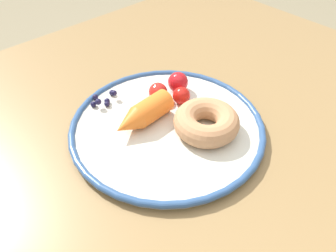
{
  "coord_description": "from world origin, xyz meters",
  "views": [
    {
      "loc": [
        0.35,
        0.32,
        1.15
      ],
      "look_at": [
        0.05,
        0.0,
        0.75
      ],
      "focal_mm": 35.67,
      "sensor_mm": 36.0,
      "label": 1
    }
  ],
  "objects_px": {
    "dining_table": "(186,148)",
    "donut": "(206,122)",
    "tomato_near": "(158,92)",
    "tomato_mid": "(181,96)",
    "carrot_orange": "(143,115)",
    "tomato_far": "(178,82)",
    "blueberry_pile": "(104,99)",
    "plate": "(168,127)"
  },
  "relations": [
    {
      "from": "tomato_mid",
      "to": "tomato_far",
      "type": "relative_size",
      "value": 0.84
    },
    {
      "from": "dining_table",
      "to": "donut",
      "type": "bearing_deg",
      "value": 78.34
    },
    {
      "from": "tomato_mid",
      "to": "dining_table",
      "type": "bearing_deg",
      "value": 68.31
    },
    {
      "from": "donut",
      "to": "tomato_mid",
      "type": "distance_m",
      "value": 0.09
    },
    {
      "from": "carrot_orange",
      "to": "tomato_far",
      "type": "bearing_deg",
      "value": -165.24
    },
    {
      "from": "tomato_mid",
      "to": "tomato_near",
      "type": "bearing_deg",
      "value": -54.55
    },
    {
      "from": "tomato_near",
      "to": "blueberry_pile",
      "type": "bearing_deg",
      "value": -38.07
    },
    {
      "from": "plate",
      "to": "donut",
      "type": "bearing_deg",
      "value": 127.59
    },
    {
      "from": "carrot_orange",
      "to": "blueberry_pile",
      "type": "relative_size",
      "value": 2.03
    },
    {
      "from": "plate",
      "to": "blueberry_pile",
      "type": "bearing_deg",
      "value": -71.56
    },
    {
      "from": "plate",
      "to": "tomato_near",
      "type": "relative_size",
      "value": 9.55
    },
    {
      "from": "plate",
      "to": "carrot_orange",
      "type": "relative_size",
      "value": 2.9
    },
    {
      "from": "donut",
      "to": "tomato_near",
      "type": "xyz_separation_m",
      "value": [
        0.0,
        -0.12,
        -0.0
      ]
    },
    {
      "from": "carrot_orange",
      "to": "tomato_far",
      "type": "xyz_separation_m",
      "value": [
        -0.11,
        -0.03,
        -0.0
      ]
    },
    {
      "from": "donut",
      "to": "tomato_near",
      "type": "relative_size",
      "value": 3.13
    },
    {
      "from": "carrot_orange",
      "to": "blueberry_pile",
      "type": "bearing_deg",
      "value": -80.89
    },
    {
      "from": "carrot_orange",
      "to": "plate",
      "type": "bearing_deg",
      "value": 129.56
    },
    {
      "from": "tomato_far",
      "to": "tomato_near",
      "type": "bearing_deg",
      "value": -4.78
    },
    {
      "from": "donut",
      "to": "tomato_far",
      "type": "relative_size",
      "value": 2.83
    },
    {
      "from": "carrot_orange",
      "to": "blueberry_pile",
      "type": "xyz_separation_m",
      "value": [
        0.02,
        -0.1,
        -0.01
      ]
    },
    {
      "from": "dining_table",
      "to": "tomato_mid",
      "type": "xyz_separation_m",
      "value": [
        -0.01,
        -0.03,
        0.11
      ]
    },
    {
      "from": "dining_table",
      "to": "tomato_far",
      "type": "bearing_deg",
      "value": -118.69
    },
    {
      "from": "dining_table",
      "to": "donut",
      "type": "height_order",
      "value": "donut"
    },
    {
      "from": "tomato_near",
      "to": "tomato_far",
      "type": "xyz_separation_m",
      "value": [
        -0.05,
        0.0,
        0.0
      ]
    },
    {
      "from": "blueberry_pile",
      "to": "tomato_far",
      "type": "bearing_deg",
      "value": 152.43
    },
    {
      "from": "donut",
      "to": "blueberry_pile",
      "type": "distance_m",
      "value": 0.2
    },
    {
      "from": "plate",
      "to": "blueberry_pile",
      "type": "distance_m",
      "value": 0.14
    },
    {
      "from": "dining_table",
      "to": "plate",
      "type": "relative_size",
      "value": 3.15
    },
    {
      "from": "tomato_near",
      "to": "carrot_orange",
      "type": "bearing_deg",
      "value": 27.46
    },
    {
      "from": "tomato_mid",
      "to": "plate",
      "type": "bearing_deg",
      "value": 26.6
    },
    {
      "from": "tomato_far",
      "to": "dining_table",
      "type": "bearing_deg",
      "value": 61.31
    },
    {
      "from": "plate",
      "to": "blueberry_pile",
      "type": "relative_size",
      "value": 5.89
    },
    {
      "from": "tomato_far",
      "to": "blueberry_pile",
      "type": "bearing_deg",
      "value": -27.57
    },
    {
      "from": "blueberry_pile",
      "to": "tomato_near",
      "type": "distance_m",
      "value": 0.1
    },
    {
      "from": "dining_table",
      "to": "plate",
      "type": "bearing_deg",
      "value": 2.59
    },
    {
      "from": "tomato_near",
      "to": "tomato_mid",
      "type": "relative_size",
      "value": 1.08
    },
    {
      "from": "carrot_orange",
      "to": "tomato_mid",
      "type": "xyz_separation_m",
      "value": [
        -0.09,
        0.0,
        -0.0
      ]
    },
    {
      "from": "tomato_far",
      "to": "carrot_orange",
      "type": "bearing_deg",
      "value": 14.76
    },
    {
      "from": "plate",
      "to": "donut",
      "type": "relative_size",
      "value": 3.05
    },
    {
      "from": "dining_table",
      "to": "tomato_far",
      "type": "xyz_separation_m",
      "value": [
        -0.03,
        -0.06,
        0.12
      ]
    },
    {
      "from": "plate",
      "to": "tomato_near",
      "type": "distance_m",
      "value": 0.08
    },
    {
      "from": "dining_table",
      "to": "tomato_far",
      "type": "height_order",
      "value": "tomato_far"
    }
  ]
}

